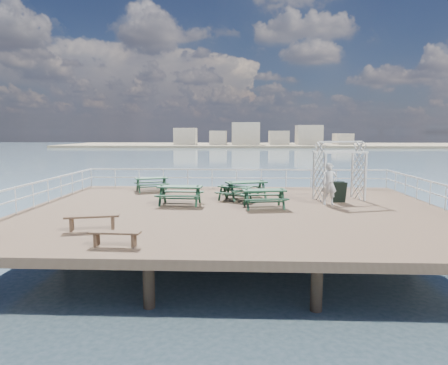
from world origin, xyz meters
TOP-DOWN VIEW (x-y plane):
  - ground at (0.00, 0.00)m, footprint 18.00×14.00m
  - sea_backdrop at (12.54, 134.07)m, footprint 300.00×300.00m
  - railing at (-0.07, 2.57)m, footprint 17.77×13.76m
  - picnic_table_a at (-4.74, 5.00)m, footprint 2.17×1.99m
  - picnic_table_b at (-0.03, 2.18)m, footprint 1.96×1.80m
  - picnic_table_c at (0.52, 2.68)m, footprint 2.41×2.18m
  - picnic_table_d at (-2.51, 0.91)m, footprint 2.06×1.70m
  - picnic_table_e at (1.26, 0.28)m, footprint 2.07×1.76m
  - flat_bench_near at (-3.38, -5.80)m, footprint 1.50×0.42m
  - flat_bench_far at (-4.74, -3.96)m, footprint 1.82×0.82m
  - trellis_arbor at (5.00, 2.47)m, footprint 2.55×1.81m
  - sandwich_board at (4.85, 1.75)m, footprint 0.64×0.50m
  - person at (4.25, 1.16)m, footprint 0.72×0.50m

SIDE VIEW (x-z plane):
  - sea_backdrop at x=12.54m, z-range -5.11..4.09m
  - ground at x=0.00m, z-range -0.30..0.00m
  - flat_bench_near at x=-3.38m, z-range 0.11..0.53m
  - flat_bench_far at x=-4.74m, z-range 0.13..0.63m
  - sandwich_board at x=4.85m, z-range -0.01..0.98m
  - picnic_table_b at x=-0.03m, z-range 0.11..0.88m
  - picnic_table_a at x=-4.74m, z-range 0.12..0.97m
  - picnic_table_e at x=1.26m, z-range 0.13..1.04m
  - picnic_table_d at x=-2.51m, z-range 0.13..1.10m
  - picnic_table_c at x=0.52m, z-range 0.13..1.10m
  - railing at x=-0.07m, z-range 0.32..1.42m
  - person at x=4.25m, z-range 0.00..1.90m
  - trellis_arbor at x=5.00m, z-range -0.16..2.70m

